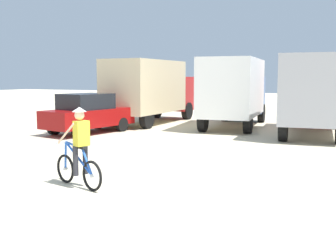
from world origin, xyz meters
TOP-DOWN VIEW (x-y plane):
  - ground_plane at (0.00, 0.00)m, footprint 120.00×120.00m
  - box_truck_tan_camper at (-5.85, 13.86)m, footprint 2.42×6.76m
  - box_truck_white_box at (-1.22, 14.06)m, footprint 3.10×6.97m
  - box_truck_grey_hauler at (2.66, 12.72)m, footprint 3.01×6.95m
  - sedan_parked at (-6.37, 9.02)m, footprint 2.48×4.45m
  - cyclist_orange_shirt at (-0.96, 1.37)m, footprint 1.66×0.70m

SIDE VIEW (x-z plane):
  - ground_plane at x=0.00m, z-range 0.00..0.00m
  - cyclist_orange_shirt at x=-0.96m, z-range -0.06..1.76m
  - sedan_parked at x=-6.37m, z-range 0.00..1.76m
  - box_truck_tan_camper at x=-5.85m, z-range 0.20..3.55m
  - box_truck_white_box at x=-1.22m, z-range 0.20..3.55m
  - box_truck_grey_hauler at x=2.66m, z-range 0.20..3.55m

